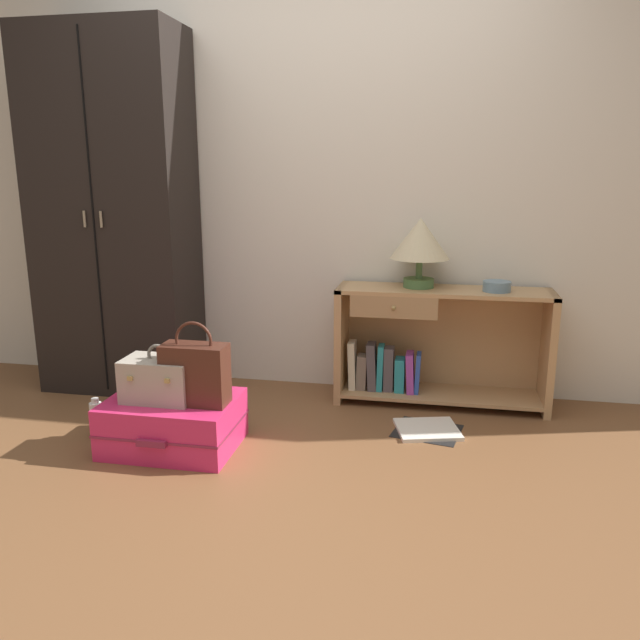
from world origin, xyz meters
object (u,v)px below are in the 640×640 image
at_px(table_lamp, 420,241).
at_px(open_book_on_floor, 427,430).
at_px(wardrobe, 114,216).
at_px(bowl, 497,286).
at_px(train_case, 159,379).
at_px(bottle, 97,419).
at_px(handbag, 195,373).
at_px(suitcase_large, 173,423).
at_px(bookshelf, 430,346).

bearing_deg(table_lamp, open_book_on_floor, -79.08).
relative_size(table_lamp, open_book_on_floor, 1.02).
height_order(wardrobe, open_book_on_floor, wardrobe).
bearing_deg(bowl, train_case, -151.80).
height_order(bowl, bottle, bowl).
distance_m(table_lamp, handbag, 1.43).
relative_size(bowl, suitcase_large, 0.24).
relative_size(wardrobe, train_case, 6.34).
bearing_deg(handbag, suitcase_large, 167.59).
height_order(table_lamp, suitcase_large, table_lamp).
xyz_separation_m(bookshelf, open_book_on_floor, (0.01, -0.44, -0.32)).
xyz_separation_m(wardrobe, handbag, (0.80, -0.82, -0.65)).
bearing_deg(bottle, wardrobe, 107.57).
bearing_deg(suitcase_large, handbag, -12.41).
relative_size(suitcase_large, bottle, 2.96).
relative_size(bookshelf, bowl, 7.91).
bearing_deg(bottle, bookshelf, 27.27).
bearing_deg(bottle, open_book_on_floor, 13.59).
height_order(bowl, handbag, bowl).
bearing_deg(handbag, bottle, 174.09).
relative_size(bowl, handbag, 0.38).
bearing_deg(open_book_on_floor, bookshelf, 90.89).
height_order(suitcase_large, train_case, train_case).
relative_size(handbag, open_book_on_floor, 1.05).
relative_size(wardrobe, handbag, 5.29).
bearing_deg(open_book_on_floor, suitcase_large, -160.73).
bearing_deg(handbag, open_book_on_floor, 22.95).
distance_m(train_case, bottle, 0.45).
bearing_deg(handbag, bookshelf, 40.15).
relative_size(wardrobe, bowl, 13.94).
bearing_deg(handbag, table_lamp, 42.79).
relative_size(bowl, train_case, 0.45).
xyz_separation_m(suitcase_large, open_book_on_floor, (1.20, 0.42, -0.11)).
distance_m(train_case, open_book_on_floor, 1.37).
distance_m(table_lamp, bowl, 0.48).
height_order(train_case, open_book_on_floor, train_case).
distance_m(train_case, handbag, 0.19).
relative_size(bowl, open_book_on_floor, 0.40).
bearing_deg(table_lamp, train_case, -142.52).
xyz_separation_m(bookshelf, bottle, (-1.62, -0.83, -0.23)).
bearing_deg(bowl, handbag, -148.34).
bearing_deg(suitcase_large, wardrobe, 130.05).
relative_size(bookshelf, train_case, 3.60).
distance_m(wardrobe, table_lamp, 1.78).
height_order(wardrobe, table_lamp, wardrobe).
xyz_separation_m(wardrobe, bowl, (2.20, 0.04, -0.35)).
bearing_deg(train_case, suitcase_large, 20.18).
xyz_separation_m(handbag, bottle, (-0.56, 0.06, -0.30)).
relative_size(bookshelf, table_lamp, 3.07).
xyz_separation_m(bookshelf, handbag, (-1.06, -0.89, 0.07)).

